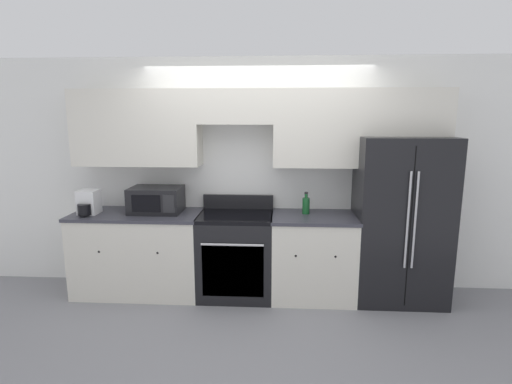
% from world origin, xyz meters
% --- Properties ---
extents(ground_plane, '(12.00, 12.00, 0.00)m').
position_xyz_m(ground_plane, '(0.00, 0.00, 0.00)').
color(ground_plane, gray).
extents(wall_back, '(8.00, 0.39, 2.60)m').
position_xyz_m(wall_back, '(0.01, 0.58, 1.54)').
color(wall_back, white).
rests_on(wall_back, ground_plane).
extents(lower_cabinets_left, '(1.40, 0.64, 0.92)m').
position_xyz_m(lower_cabinets_left, '(-1.31, 0.31, 0.46)').
color(lower_cabinets_left, silver).
rests_on(lower_cabinets_left, ground_plane).
extents(lower_cabinets_right, '(0.91, 0.64, 0.92)m').
position_xyz_m(lower_cabinets_right, '(0.62, 0.31, 0.46)').
color(lower_cabinets_right, silver).
rests_on(lower_cabinets_right, ground_plane).
extents(oven_range, '(0.80, 0.65, 1.08)m').
position_xyz_m(oven_range, '(-0.22, 0.31, 0.46)').
color(oven_range, black).
rests_on(oven_range, ground_plane).
extents(refrigerator, '(0.94, 0.73, 1.76)m').
position_xyz_m(refrigerator, '(1.53, 0.35, 0.88)').
color(refrigerator, black).
rests_on(refrigerator, ground_plane).
extents(microwave, '(0.56, 0.40, 0.28)m').
position_xyz_m(microwave, '(-1.10, 0.37, 1.06)').
color(microwave, black).
rests_on(microwave, lower_cabinets_left).
extents(bottle, '(0.08, 0.08, 0.24)m').
position_xyz_m(bottle, '(0.54, 0.40, 1.01)').
color(bottle, '#195928').
rests_on(bottle, lower_cabinets_right).
extents(coffee_maker, '(0.20, 0.28, 0.26)m').
position_xyz_m(coffee_maker, '(-1.81, 0.23, 1.04)').
color(coffee_maker, white).
rests_on(coffee_maker, lower_cabinets_left).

